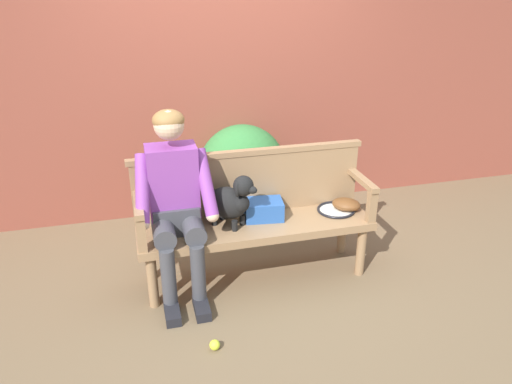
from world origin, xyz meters
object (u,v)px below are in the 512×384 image
(garden_bench, at_px, (256,231))
(tennis_ball, at_px, (215,345))
(dog_on_bench, at_px, (232,200))
(sports_bag, at_px, (264,210))
(tennis_racket, at_px, (336,208))
(baseball_glove, at_px, (346,204))
(person_seated, at_px, (175,198))

(garden_bench, relative_size, tennis_ball, 26.03)
(garden_bench, height_order, dog_on_bench, dog_on_bench)
(dog_on_bench, height_order, tennis_ball, dog_on_bench)
(garden_bench, xyz_separation_m, dog_on_bench, (-0.17, 0.01, 0.27))
(garden_bench, distance_m, sports_bag, 0.17)
(dog_on_bench, xyz_separation_m, tennis_racket, (0.83, 0.06, -0.19))
(baseball_glove, distance_m, tennis_ball, 1.48)
(garden_bench, distance_m, tennis_ball, 0.92)
(person_seated, relative_size, baseball_glove, 6.03)
(baseball_glove, relative_size, tennis_ball, 3.33)
(dog_on_bench, height_order, sports_bag, dog_on_bench)
(garden_bench, bearing_deg, sports_bag, 41.54)
(tennis_racket, bearing_deg, sports_bag, 179.61)
(person_seated, relative_size, tennis_ball, 20.11)
(garden_bench, distance_m, person_seated, 0.66)
(garden_bench, height_order, tennis_racket, tennis_racket)
(dog_on_bench, distance_m, baseball_glove, 0.92)
(garden_bench, xyz_separation_m, tennis_ball, (-0.45, -0.71, -0.36))
(person_seated, bearing_deg, sports_bag, 6.56)
(garden_bench, xyz_separation_m, baseball_glove, (0.73, 0.04, 0.11))
(dog_on_bench, xyz_separation_m, tennis_ball, (-0.28, -0.72, -0.63))
(person_seated, xyz_separation_m, tennis_racket, (1.23, 0.07, -0.26))
(garden_bench, distance_m, tennis_racket, 0.66)
(baseball_glove, bearing_deg, tennis_ball, -108.46)
(person_seated, bearing_deg, tennis_racket, 3.29)
(garden_bench, relative_size, sports_bag, 6.14)
(garden_bench, bearing_deg, baseball_glove, 3.06)
(sports_bag, relative_size, tennis_ball, 4.24)
(sports_bag, bearing_deg, dog_on_bench, -166.32)
(sports_bag, height_order, tennis_ball, sports_bag)
(person_seated, relative_size, tennis_racket, 2.31)
(sports_bag, bearing_deg, tennis_ball, -124.10)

